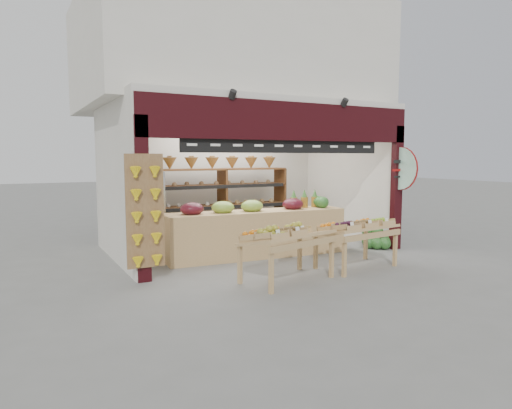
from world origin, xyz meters
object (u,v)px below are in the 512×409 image
object	(u,v)px
refrigerator	(147,210)
display_table_left	(282,236)
cardboard_stack	(161,242)
watermelon_pile	(376,239)
display_table_right	(356,228)
back_shelving	(222,189)
mid_counter	(256,232)

from	to	relation	value
refrigerator	display_table_left	world-z (taller)	refrigerator
cardboard_stack	refrigerator	bearing A→B (deg)	95.62
cardboard_stack	watermelon_pile	size ratio (longest dim) A/B	1.50
cardboard_stack	display_table_right	xyz separation A→B (m)	(2.75, -2.85, 0.48)
back_shelving	display_table_left	bearing A→B (deg)	-99.98
back_shelving	cardboard_stack	world-z (taller)	back_shelving
back_shelving	mid_counter	size ratio (longest dim) A/B	0.87
refrigerator	cardboard_stack	size ratio (longest dim) A/B	1.69
back_shelving	display_table_left	size ratio (longest dim) A/B	1.98
back_shelving	display_table_right	world-z (taller)	back_shelving
refrigerator	display_table_left	distance (m)	3.94
cardboard_stack	watermelon_pile	world-z (taller)	cardboard_stack
refrigerator	display_table_right	world-z (taller)	refrigerator
mid_counter	display_table_right	distance (m)	2.05
refrigerator	mid_counter	distance (m)	2.59
refrigerator	display_table_right	size ratio (longest dim) A/B	1.09
back_shelving	watermelon_pile	size ratio (longest dim) A/B	4.91
display_table_right	watermelon_pile	size ratio (longest dim) A/B	2.32
display_table_left	display_table_right	bearing A→B (deg)	5.08
display_table_left	display_table_right	xyz separation A→B (m)	(1.67, 0.15, -0.01)
display_table_right	back_shelving	bearing A→B (deg)	105.87
mid_counter	watermelon_pile	distance (m)	2.79
cardboard_stack	mid_counter	size ratio (longest dim) A/B	0.27
display_table_left	watermelon_pile	bearing A→B (deg)	22.05
refrigerator	display_table_right	bearing A→B (deg)	-51.59
display_table_right	display_table_left	bearing A→B (deg)	-174.92
refrigerator	display_table_left	size ratio (longest dim) A/B	1.02
refrigerator	cardboard_stack	bearing A→B (deg)	-83.94
back_shelving	refrigerator	size ratio (longest dim) A/B	1.94
display_table_left	cardboard_stack	bearing A→B (deg)	109.71
refrigerator	watermelon_pile	distance (m)	5.08
mid_counter	display_table_right	bearing A→B (deg)	-55.78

